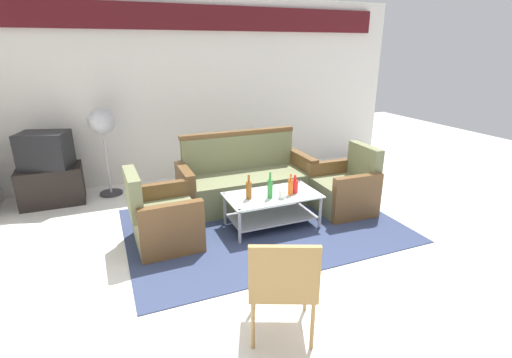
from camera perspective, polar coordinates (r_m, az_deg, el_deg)
ground_plane at (r=4.05m, az=7.14°, el=-11.29°), size 14.00×14.00×0.00m
wall_back at (r=6.34m, az=-6.34°, el=14.02°), size 6.52×0.19×2.80m
rug at (r=4.62m, az=1.01°, el=-6.98°), size 3.18×2.25×0.01m
couch at (r=5.14m, az=-1.57°, el=-0.41°), size 1.80×0.74×0.96m
armchair_left at (r=4.22m, az=-13.95°, el=-6.00°), size 0.71×0.77×0.85m
armchair_right at (r=5.07m, az=13.25°, el=-1.57°), size 0.72×0.78×0.85m
coffee_table at (r=4.50m, az=2.46°, el=-4.02°), size 1.10×0.60×0.40m
bottle_brown at (r=4.29m, az=-1.10°, el=-1.63°), size 0.07×0.07×0.29m
bottle_red at (r=4.50m, az=5.88°, el=-1.07°), size 0.08×0.08×0.22m
bottle_orange at (r=4.42m, az=5.25°, el=-1.20°), size 0.06×0.06×0.26m
bottle_green at (r=4.31m, az=2.14°, el=-1.40°), size 0.06×0.06×0.31m
cup at (r=4.33m, az=4.00°, el=-2.29°), size 0.08×0.08×0.10m
tv_stand at (r=5.88m, az=-28.53°, el=-0.85°), size 0.80×0.50×0.52m
television at (r=5.75m, az=-29.32°, el=3.85°), size 0.70×0.59×0.48m
pedestal_fan at (r=5.70m, az=-22.28°, el=7.40°), size 0.36×0.36×1.27m
wicker_chair at (r=2.77m, az=4.06°, el=-15.02°), size 0.63×0.63×0.84m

